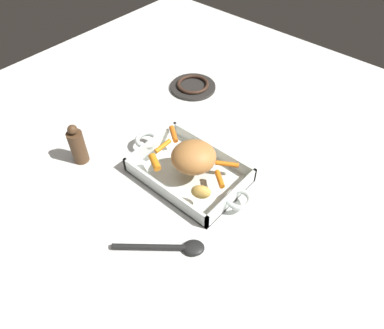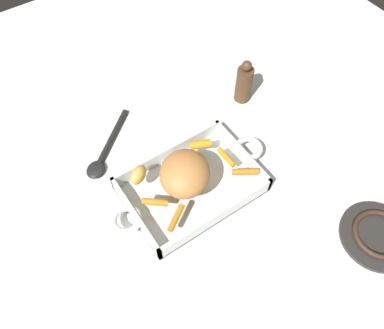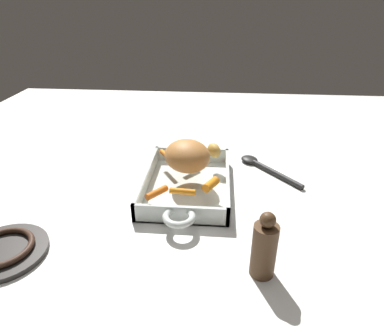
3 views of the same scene
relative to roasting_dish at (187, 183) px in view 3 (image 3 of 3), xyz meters
name	(u,v)px [view 3 (image 3 of 3)]	position (x,y,z in m)	size (l,w,h in m)	color
ground_plane	(187,188)	(0.00, 0.00, -0.02)	(1.99, 1.99, 0.00)	silver
roasting_dish	(187,183)	(0.00, 0.00, 0.00)	(0.44, 0.23, 0.05)	silver
pork_roast	(188,156)	(0.02, 0.00, 0.08)	(0.13, 0.12, 0.09)	#BA793D
baby_carrot_long	(166,155)	(0.09, 0.07, 0.04)	(0.01, 0.01, 0.07)	orange
baby_carrot_northeast	(157,193)	(-0.12, 0.06, 0.04)	(0.02, 0.02, 0.06)	orange
baby_carrot_center_right	(211,184)	(-0.07, -0.07, 0.04)	(0.02, 0.02, 0.05)	orange
baby_carrot_center_left	(187,153)	(0.11, 0.01, 0.04)	(0.02, 0.02, 0.06)	orange
baby_carrot_short	(180,191)	(-0.11, 0.00, 0.04)	(0.01, 0.01, 0.06)	orange
potato_golden_large	(214,150)	(0.11, -0.07, 0.05)	(0.05, 0.03, 0.04)	gold
stove_burner_rear	(3,250)	(-0.29, 0.36, -0.01)	(0.18, 0.18, 0.02)	#282623
serving_spoon	(263,166)	(0.13, -0.22, -0.01)	(0.20, 0.18, 0.02)	black
pepper_mill	(264,248)	(-0.30, -0.18, 0.05)	(0.05, 0.05, 0.14)	#4C331E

